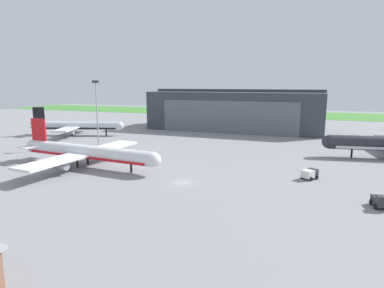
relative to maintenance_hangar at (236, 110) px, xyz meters
name	(u,v)px	position (x,y,z in m)	size (l,w,h in m)	color
ground_plane	(182,183)	(9.23, -88.97, -8.90)	(440.00, 440.00, 0.00)	gray
grass_field_strip	(276,114)	(9.23, 85.19, -8.86)	(440.00, 56.00, 0.08)	#438635
maintenance_hangar	(236,110)	(0.00, 0.00, 0.00)	(78.23, 31.88, 18.71)	#383D47
airliner_far_left	(76,126)	(-57.55, -43.06, -4.93)	(37.89, 30.26, 11.70)	silver
airliner_near_left	(86,152)	(-19.45, -84.46, -5.18)	(43.59, 38.39, 11.74)	silver
stair_truck	(310,174)	(34.99, -76.11, -7.62)	(3.89, 4.15, 2.24)	#2D2D33
pushback_tractor	(381,201)	(46.97, -90.10, -7.68)	(3.18, 4.00, 2.41)	#2D2D33
apron_light_mast	(97,109)	(-33.21, -60.96, 3.94)	(2.40, 0.50, 22.29)	#99999E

